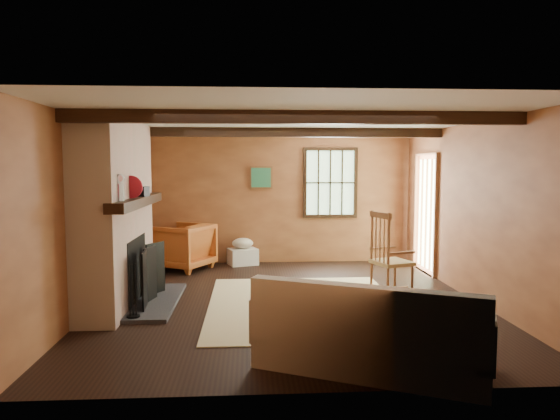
{
  "coord_description": "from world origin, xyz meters",
  "views": [
    {
      "loc": [
        -0.51,
        -6.56,
        1.81
      ],
      "look_at": [
        -0.09,
        0.4,
        1.2
      ],
      "focal_mm": 32.0,
      "sensor_mm": 36.0,
      "label": 1
    }
  ],
  "objects": [
    {
      "name": "ground",
      "position": [
        0.0,
        0.0,
        0.0
      ],
      "size": [
        5.5,
        5.5,
        0.0
      ],
      "primitive_type": "plane",
      "color": "black",
      "rests_on": "ground"
    },
    {
      "name": "room_envelope",
      "position": [
        0.22,
        0.26,
        1.63
      ],
      "size": [
        5.02,
        5.52,
        2.44
      ],
      "color": "#B1693E",
      "rests_on": "ground"
    },
    {
      "name": "fireplace",
      "position": [
        -2.23,
        -0.0,
        1.1
      ],
      "size": [
        1.02,
        2.3,
        2.4
      ],
      "color": "#AF4B43",
      "rests_on": "ground"
    },
    {
      "name": "rug",
      "position": [
        0.2,
        -0.2,
        0.0
      ],
      "size": [
        2.5,
        3.0,
        0.01
      ],
      "primitive_type": "cube",
      "color": "beige",
      "rests_on": "ground"
    },
    {
      "name": "rocking_chair",
      "position": [
        1.44,
        0.25,
        0.5
      ],
      "size": [
        0.96,
        0.7,
        1.19
      ],
      "rotation": [
        0.0,
        0.0,
        1.91
      ],
      "color": "tan",
      "rests_on": "ground"
    },
    {
      "name": "sofa",
      "position": [
        0.57,
        -2.28,
        0.29
      ],
      "size": [
        2.23,
        1.67,
        0.82
      ],
      "rotation": [
        0.0,
        0.0,
        -0.44
      ],
      "color": "silver",
      "rests_on": "ground"
    },
    {
      "name": "firewood_pile",
      "position": [
        -2.04,
        2.52,
        0.11
      ],
      "size": [
        0.63,
        0.11,
        0.23
      ],
      "color": "brown",
      "rests_on": "ground"
    },
    {
      "name": "laundry_basket",
      "position": [
        -0.65,
        2.54,
        0.15
      ],
      "size": [
        0.6,
        0.52,
        0.3
      ],
      "primitive_type": "cube",
      "rotation": [
        0.0,
        0.0,
        0.34
      ],
      "color": "white",
      "rests_on": "ground"
    },
    {
      "name": "basket_pillow",
      "position": [
        -0.65,
        2.54,
        0.4
      ],
      "size": [
        0.39,
        0.31,
        0.19
      ],
      "primitive_type": "ellipsoid",
      "rotation": [
        0.0,
        0.0,
        0.01
      ],
      "color": "silver",
      "rests_on": "laundry_basket"
    },
    {
      "name": "armchair",
      "position": [
        -1.69,
        2.17,
        0.41
      ],
      "size": [
        1.21,
        1.2,
        0.81
      ],
      "primitive_type": "imported",
      "rotation": [
        0.0,
        0.0,
        -2.09
      ],
      "color": "#BF6026",
      "rests_on": "ground"
    }
  ]
}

